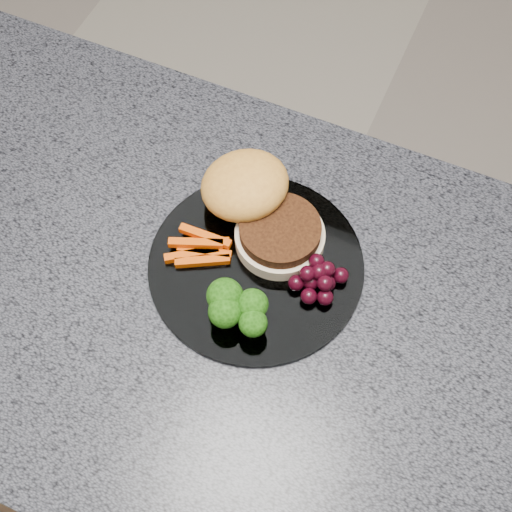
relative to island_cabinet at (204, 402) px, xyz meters
The scene contains 7 objects.
island_cabinet is the anchor object (origin of this frame).
countertop 0.45m from the island_cabinet, ahead, with size 1.20×0.60×0.04m, color #43444C.
plate 0.48m from the island_cabinet, 36.85° to the left, with size 0.26×0.26×0.01m, color white.
burger 0.52m from the island_cabinet, 67.92° to the left, with size 0.20×0.17×0.06m.
carrot_sticks 0.49m from the island_cabinet, 81.84° to the left, with size 0.08×0.06×0.02m.
broccoli 0.51m from the island_cabinet, 11.37° to the right, with size 0.08×0.06×0.05m.
grape_bunch 0.52m from the island_cabinet, 21.89° to the left, with size 0.06×0.06×0.03m.
Camera 1 is at (0.24, -0.31, 1.66)m, focal length 50.00 mm.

